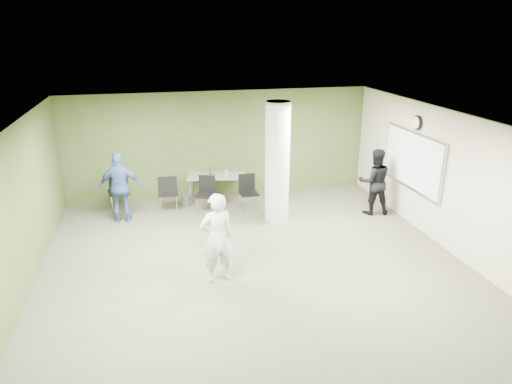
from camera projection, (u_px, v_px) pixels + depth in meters
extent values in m
plane|color=#585946|center=(254.00, 264.00, 8.82)|extent=(8.00, 8.00, 0.00)
plane|color=white|center=(254.00, 121.00, 7.86)|extent=(8.00, 8.00, 0.00)
cube|color=#48592A|center=(220.00, 145.00, 12.00)|extent=(8.00, 2.80, 0.02)
cube|color=#48592A|center=(17.00, 216.00, 7.49)|extent=(0.02, 8.00, 2.80)
cube|color=beige|center=(447.00, 181.00, 9.20)|extent=(0.02, 8.00, 2.80)
cylinder|color=silver|center=(277.00, 163.00, 10.39)|extent=(0.56, 0.56, 2.80)
cube|color=silver|center=(412.00, 160.00, 10.25)|extent=(0.04, 2.30, 1.30)
cube|color=white|center=(411.00, 160.00, 10.24)|extent=(0.02, 2.20, 1.20)
cylinder|color=black|center=(417.00, 123.00, 9.95)|extent=(0.05, 0.32, 0.32)
cylinder|color=white|center=(416.00, 123.00, 9.95)|extent=(0.02, 0.26, 0.26)
cube|color=gray|center=(217.00, 176.00, 11.80)|extent=(1.58, 0.91, 0.04)
cylinder|color=silver|center=(191.00, 193.00, 11.64)|extent=(0.04, 0.04, 0.67)
cylinder|color=silver|center=(243.00, 192.00, 11.70)|extent=(0.04, 0.04, 0.67)
cylinder|color=silver|center=(192.00, 186.00, 12.13)|extent=(0.04, 0.04, 0.67)
cylinder|color=silver|center=(243.00, 185.00, 12.19)|extent=(0.04, 0.04, 0.67)
cylinder|color=#29531B|center=(210.00, 172.00, 11.67)|extent=(0.07, 0.07, 0.25)
cylinder|color=#B2B2B7|center=(226.00, 173.00, 11.65)|extent=(0.06, 0.06, 0.18)
cylinder|color=#4C4C4C|center=(186.00, 200.00, 11.68)|extent=(0.24, 0.24, 0.27)
cube|color=black|center=(119.00, 192.00, 11.30)|extent=(0.55, 0.55, 0.05)
cube|color=black|center=(119.00, 185.00, 11.03)|extent=(0.46, 0.12, 0.47)
cylinder|color=silver|center=(127.00, 197.00, 11.63)|extent=(0.02, 0.02, 0.45)
cylinder|color=silver|center=(111.00, 200.00, 11.49)|extent=(0.02, 0.02, 0.45)
cylinder|color=silver|center=(129.00, 203.00, 11.29)|extent=(0.02, 0.02, 0.45)
cylinder|color=silver|center=(112.00, 205.00, 11.15)|extent=(0.02, 0.02, 0.45)
cube|color=black|center=(168.00, 193.00, 11.25)|extent=(0.50, 0.50, 0.05)
cube|color=black|center=(168.00, 186.00, 10.96)|extent=(0.46, 0.06, 0.46)
cylinder|color=silver|center=(177.00, 199.00, 11.55)|extent=(0.02, 0.02, 0.44)
cylinder|color=silver|center=(161.00, 200.00, 11.48)|extent=(0.02, 0.02, 0.44)
cylinder|color=silver|center=(177.00, 204.00, 11.19)|extent=(0.02, 0.02, 0.44)
cylinder|color=silver|center=(161.00, 205.00, 11.12)|extent=(0.02, 0.02, 0.44)
cube|color=black|center=(206.00, 195.00, 11.23)|extent=(0.56, 0.56, 0.05)
cube|color=black|center=(207.00, 183.00, 11.33)|extent=(0.40, 0.18, 0.42)
cylinder|color=silver|center=(197.00, 206.00, 11.16)|extent=(0.02, 0.02, 0.40)
cylinder|color=silver|center=(211.00, 206.00, 11.12)|extent=(0.02, 0.02, 0.40)
cylinder|color=silver|center=(201.00, 200.00, 11.49)|extent=(0.02, 0.02, 0.40)
cylinder|color=silver|center=(214.00, 201.00, 11.45)|extent=(0.02, 0.02, 0.40)
cube|color=black|center=(249.00, 193.00, 11.34)|extent=(0.45, 0.45, 0.05)
cube|color=black|center=(247.00, 182.00, 11.44)|extent=(0.42, 0.05, 0.42)
cylinder|color=silver|center=(244.00, 205.00, 11.21)|extent=(0.02, 0.02, 0.41)
cylinder|color=silver|center=(258.00, 203.00, 11.30)|extent=(0.02, 0.02, 0.41)
cylinder|color=silver|center=(240.00, 200.00, 11.53)|extent=(0.02, 0.02, 0.41)
cylinder|color=silver|center=(254.00, 198.00, 11.62)|extent=(0.02, 0.02, 0.41)
imported|color=silver|center=(217.00, 238.00, 7.99)|extent=(0.67, 0.50, 1.67)
imported|color=black|center=(374.00, 182.00, 10.97)|extent=(0.89, 0.75, 1.63)
imported|color=#3A5990|center=(121.00, 188.00, 10.49)|extent=(1.03, 0.54, 1.68)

